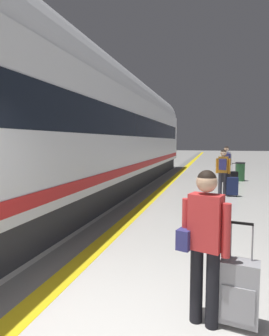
# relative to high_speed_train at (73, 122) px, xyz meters

# --- Properties ---
(safety_line_strip) EXTENTS (0.36, 80.00, 0.01)m
(safety_line_strip) POSITION_rel_high_speed_train_xyz_m (2.16, 4.12, -2.50)
(safety_line_strip) COLOR yellow
(safety_line_strip) RESTS_ON ground
(tactile_edge_band) EXTENTS (0.67, 80.00, 0.01)m
(tactile_edge_band) POSITION_rel_high_speed_train_xyz_m (1.81, 4.12, -2.50)
(tactile_edge_band) COLOR slate
(tactile_edge_band) RESTS_ON ground
(high_speed_train) EXTENTS (2.94, 28.33, 4.97)m
(high_speed_train) POSITION_rel_high_speed_train_xyz_m (0.00, 0.00, 0.00)
(high_speed_train) COLOR #38383D
(high_speed_train) RESTS_ON ground
(traveller_foreground) EXTENTS (0.54, 0.32, 1.64)m
(traveller_foreground) POSITION_rel_high_speed_train_xyz_m (4.10, -5.03, -1.55)
(traveller_foreground) COLOR black
(traveller_foreground) RESTS_ON ground
(rolling_suitcase_foreground) EXTENTS (0.41, 0.29, 1.10)m
(rolling_suitcase_foreground) POSITION_rel_high_speed_train_xyz_m (4.46, -5.00, -2.12)
(rolling_suitcase_foreground) COLOR #9E9EA3
(rolling_suitcase_foreground) RESTS_ON ground
(passenger_near) EXTENTS (0.51, 0.40, 1.70)m
(passenger_near) POSITION_rel_high_speed_train_xyz_m (4.72, 6.13, -1.49)
(passenger_near) COLOR black
(passenger_near) RESTS_ON ground
(suitcase_near) EXTENTS (0.44, 0.38, 0.94)m
(suitcase_near) POSITION_rel_high_speed_train_xyz_m (5.03, 5.89, -2.20)
(suitcase_near) COLOR black
(suitcase_near) RESTS_ON ground
(passenger_mid) EXTENTS (0.51, 0.34, 1.63)m
(passenger_mid) POSITION_rel_high_speed_train_xyz_m (4.48, 2.66, -1.53)
(passenger_mid) COLOR #383842
(passenger_mid) RESTS_ON ground
(suitcase_mid) EXTENTS (0.40, 0.26, 0.67)m
(suitcase_mid) POSITION_rel_high_speed_train_xyz_m (4.81, 2.51, -2.14)
(suitcase_mid) COLOR #19234C
(suitcase_mid) RESTS_ON ground
(waste_bin) EXTENTS (0.46, 0.46, 0.91)m
(waste_bin) POSITION_rel_high_speed_train_xyz_m (5.40, 6.81, -2.04)
(waste_bin) COLOR #2D6638
(waste_bin) RESTS_ON ground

